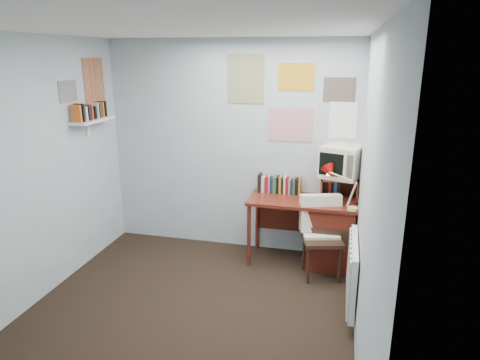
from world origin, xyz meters
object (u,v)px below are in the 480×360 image
at_px(desk, 325,231).
at_px(tv_riser, 339,188).
at_px(desk_lamp, 354,192).
at_px(crt_tv, 341,160).
at_px(desk_chair, 322,240).
at_px(wall_shelf, 93,120).
at_px(radiator, 353,272).

distance_m(desk, tv_riser, 0.51).
height_order(desk_lamp, crt_tv, crt_tv).
distance_m(desk, crt_tv, 0.82).
bearing_deg(crt_tv, desk_chair, -90.17).
distance_m(crt_tv, wall_shelf, 2.77).
xyz_separation_m(desk, desk_chair, (-0.02, -0.30, 0.02)).
bearing_deg(tv_riser, desk, -137.04).
distance_m(desk_chair, tv_riser, 0.63).
bearing_deg(desk, crt_tv, 47.31).
distance_m(desk_lamp, tv_riser, 0.37).
bearing_deg(wall_shelf, desk_chair, 1.68).
bearing_deg(wall_shelf, desk_lamp, 3.22).
relative_size(desk, tv_riser, 3.00).
height_order(desk_chair, desk_lamp, desk_lamp).
height_order(desk_lamp, radiator, desk_lamp).
relative_size(desk, crt_tv, 2.96).
bearing_deg(desk, tv_riser, 42.96).
bearing_deg(desk_lamp, crt_tv, 100.65).
bearing_deg(desk_chair, desk, 71.39).
distance_m(desk_lamp, wall_shelf, 2.92).
bearing_deg(wall_shelf, desk, 8.40).
distance_m(desk, desk_lamp, 0.65).
xyz_separation_m(desk, desk_lamp, (0.27, -0.22, 0.55)).
bearing_deg(radiator, tv_riser, 99.28).
relative_size(crt_tv, radiator, 0.51).
relative_size(desk_chair, desk_lamp, 2.15).
xyz_separation_m(desk_chair, desk_lamp, (0.29, 0.09, 0.53)).
xyz_separation_m(radiator, wall_shelf, (-2.86, 0.55, 1.20)).
height_order(tv_riser, wall_shelf, wall_shelf).
distance_m(desk_lamp, crt_tv, 0.45).
distance_m(desk_chair, desk_lamp, 0.61).
distance_m(desk_chair, radiator, 0.70).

